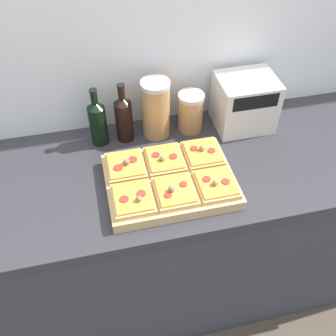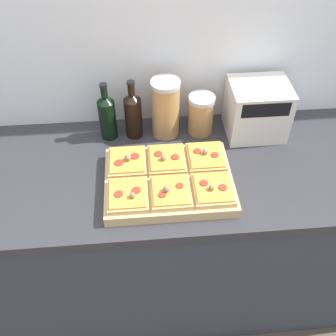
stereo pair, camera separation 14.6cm
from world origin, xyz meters
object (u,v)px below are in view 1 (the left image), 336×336
Objects in this scene: cutting_board at (170,181)px; toaster_oven at (244,102)px; grain_jar_tall at (156,109)px; grain_jar_short at (190,112)px; wine_bottle at (124,117)px; olive_oil_bottle at (98,122)px.

toaster_oven reaches higher than cutting_board.
grain_jar_tall is 0.97× the size of toaster_oven.
toaster_oven reaches higher than grain_jar_short.
grain_jar_tall is at bearing 176.87° from toaster_oven.
grain_jar_short is (0.28, 0.00, -0.02)m from wine_bottle.
olive_oil_bottle is 0.24m from grain_jar_tall.
cutting_board is 0.36m from grain_jar_short.
grain_jar_tall is (0.24, -0.00, 0.02)m from olive_oil_bottle.
wine_bottle is 0.14m from grain_jar_tall.
grain_jar_short is at bearing 0.00° from wine_bottle.
wine_bottle reaches higher than cutting_board.
grain_jar_tall is at bearing 180.00° from grain_jar_short.
toaster_oven is (0.38, -0.02, -0.01)m from grain_jar_tall.
grain_jar_tall is 0.15m from grain_jar_short.
cutting_board is 0.40m from olive_oil_bottle.
grain_jar_short is 0.23m from toaster_oven.
toaster_oven is at bearing -1.91° from olive_oil_bottle.
cutting_board is 1.83× the size of olive_oil_bottle.
wine_bottle is 1.03× the size of grain_jar_tall.
wine_bottle is 0.29m from grain_jar_short.
cutting_board is at bearing -68.84° from wine_bottle.
wine_bottle is at bearing 177.69° from toaster_oven.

